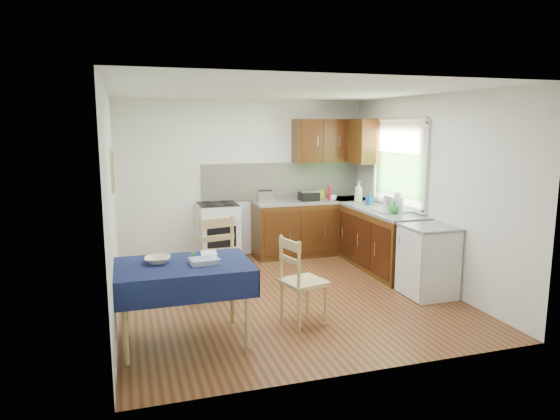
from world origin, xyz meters
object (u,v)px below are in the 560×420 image
object	(u,v)px
dining_table	(183,274)
kettle	(397,204)
chair_near	(300,278)
chair_far	(213,255)
sandwich_press	(309,195)
toaster	(265,197)
dish_rack	(392,210)

from	to	relation	value
dining_table	kettle	distance (m)	3.39
chair_near	chair_far	bearing A→B (deg)	23.63
kettle	sandwich_press	bearing A→B (deg)	118.09
dining_table	toaster	size ratio (longest dim) A/B	5.06
chair_near	dish_rack	size ratio (longest dim) A/B	2.08
chair_far	toaster	world-z (taller)	toaster
chair_near	kettle	xyz separation A→B (m)	(1.87, 1.23, 0.53)
toaster	chair_near	bearing A→B (deg)	-114.64
chair_far	chair_near	world-z (taller)	chair_far
chair_near	kettle	world-z (taller)	kettle
toaster	kettle	xyz separation A→B (m)	(1.49, -1.47, 0.04)
dining_table	chair_near	size ratio (longest dim) A/B	1.37
chair_near	kettle	distance (m)	2.30
dish_rack	sandwich_press	bearing A→B (deg)	119.72
dining_table	dish_rack	xyz separation A→B (m)	(3.09, 1.43, 0.24)
toaster	dish_rack	xyz separation A→B (m)	(1.47, -1.37, -0.07)
chair_far	chair_near	distance (m)	1.24
chair_near	toaster	world-z (taller)	toaster
chair_far	sandwich_press	world-z (taller)	sandwich_press
dining_table	toaster	distance (m)	3.24
toaster	sandwich_press	xyz separation A→B (m)	(0.72, -0.03, -0.01)
kettle	chair_near	bearing A→B (deg)	-146.62
dining_table	chair_far	world-z (taller)	chair_far
chair_near	dish_rack	xyz separation A→B (m)	(1.85, 1.34, 0.42)
toaster	sandwich_press	distance (m)	0.72
kettle	dish_rack	bearing A→B (deg)	99.17
dining_table	toaster	world-z (taller)	toaster
dining_table	chair_near	world-z (taller)	chair_near
chair_far	sandwich_press	size ratio (longest dim) A/B	3.62
dish_rack	kettle	distance (m)	0.15
toaster	sandwich_press	world-z (taller)	toaster
chair_far	kettle	world-z (taller)	kettle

